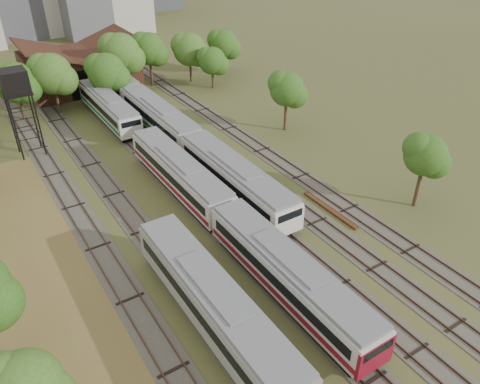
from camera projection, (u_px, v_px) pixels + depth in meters
ground at (350, 324)px, 32.48m from camera, size 240.00×240.00×0.00m
dry_grass_patch at (56, 360)px, 29.93m from camera, size 14.00×60.00×0.04m
tracks at (180, 174)px, 49.95m from camera, size 24.60×80.00×0.19m
railcar_red_set at (226, 217)px, 39.98m from camera, size 2.95×34.58×3.65m
railcar_green_set at (160, 119)px, 57.64m from camera, size 3.06×52.07×3.78m
railcar_rear at (109, 108)px, 60.99m from camera, size 2.89×16.08×3.57m
old_grey_coach at (214, 305)px, 31.18m from camera, size 3.08×18.00×3.81m
water_tower at (15, 84)px, 49.78m from camera, size 2.84×2.84×9.84m
rail_pile_far at (330, 210)px, 44.13m from camera, size 0.45×7.15×0.23m
maintenance_shed at (80, 69)px, 71.76m from camera, size 16.45×11.55×7.58m
tree_band_far at (108, 62)px, 65.90m from camera, size 43.37×10.59×8.89m
tree_band_right at (284, 91)px, 57.43m from camera, size 4.29×43.09×7.51m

